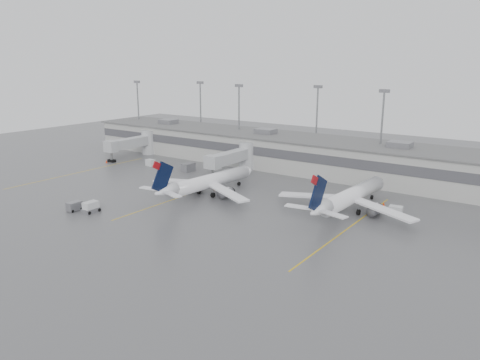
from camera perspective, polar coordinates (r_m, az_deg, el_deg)
The scene contains 17 objects.
ground at distance 69.38m, azimuth -8.57°, elevation -8.58°, with size 260.00×260.00×0.00m, color #4B4B4D.
terminal at distance 115.23m, azimuth 11.58°, elevation 2.73°, with size 152.00×17.00×9.45m.
light_masts at distance 119.22m, azimuth 12.90°, elevation 6.87°, with size 142.40×8.00×20.60m.
jet_bridge_left at distance 137.61m, azimuth -12.36°, elevation 4.43°, with size 4.00×17.20×7.00m.
jet_bridge_right at distance 114.67m, azimuth -0.36°, elevation 2.81°, with size 4.00×17.20×7.00m.
stand_markings at distance 87.10m, azimuth 2.35°, elevation -3.59°, with size 105.25×40.00×0.01m.
jet_mid_left at distance 95.53m, azimuth -4.00°, elevation -0.18°, with size 25.64×28.85×9.34m.
jet_mid_right at distance 86.95m, azimuth 13.26°, elevation -1.95°, with size 26.52×29.78×9.63m.
baggage_tug at distance 89.45m, azimuth -17.71°, elevation -3.29°, with size 2.07×3.13×1.98m.
baggage_cart at distance 91.24m, azimuth -19.54°, elevation -3.02°, with size 1.60×2.70×1.72m.
gse_uld_a at distance 124.92m, azimuth -10.87°, elevation 2.09°, with size 2.35×1.56×1.66m, color silver.
gse_uld_b at distance 110.28m, azimuth -1.39°, elevation 0.78°, with size 2.65×1.77×1.88m, color silver.
gse_uld_c at distance 88.31m, azimuth 18.45°, elevation -3.54°, with size 2.30×1.53×1.63m, color silver.
gse_loader at distance 117.13m, azimuth -6.33°, elevation 1.55°, with size 2.07×3.31×2.07m, color slate.
cone_a at distance 131.37m, azimuth -15.97°, elevation 2.20°, with size 0.50×0.50×0.80m, color #F83205.
cone_b at distance 99.99m, azimuth -3.11°, elevation -1.05°, with size 0.38×0.38×0.60m, color #F83205.
cone_c at distance 93.07m, azimuth 17.11°, elevation -2.81°, with size 0.49×0.49×0.78m, color #F83205.
Camera 1 is at (44.66, -45.78, 26.89)m, focal length 35.00 mm.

